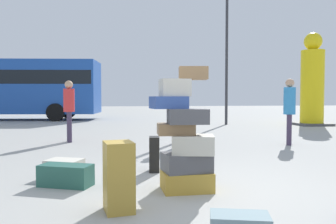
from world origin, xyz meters
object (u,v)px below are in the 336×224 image
Objects in this scene: suitcase_teal_right_side at (66,175)px; person_passerby_in_red at (183,108)px; suitcase_black_white_trunk at (154,154)px; yellow_dummy_statue at (312,84)px; suitcase_tower at (185,140)px; suitcase_tan_foreground_near at (119,177)px; suitcase_cream_left_side at (64,168)px; lamp_post at (227,25)px; person_tourist_with_camera at (69,105)px; person_bearded_onlooker at (289,106)px.

person_passerby_in_red is (2.32, 3.53, 0.82)m from suitcase_teal_right_side.
suitcase_teal_right_side is 0.45× the size of person_passerby_in_red.
yellow_dummy_statue is at bearing 52.39° from suitcase_black_white_trunk.
suitcase_tan_foreground_near is (-0.87, -0.74, -0.29)m from suitcase_tower.
suitcase_tan_foreground_near reaches higher than suitcase_black_white_trunk.
suitcase_cream_left_side is 3.92m from person_passerby_in_red.
lamp_post is at bearing 82.68° from suitcase_teal_right_side.
yellow_dummy_statue reaches higher than person_passerby_in_red.
lamp_post is (3.15, 6.34, 3.44)m from person_passerby_in_red.
person_tourist_with_camera is (-2.22, 5.21, 0.34)m from suitcase_tower.
person_passerby_in_red is (1.00, 2.77, 0.68)m from suitcase_black_white_trunk.
person_bearded_onlooker is 1.05× the size of person_passerby_in_red.
suitcase_cream_left_side is at bearing -35.87° from person_bearded_onlooker.
suitcase_tan_foreground_near is at bearing -41.86° from suitcase_cream_left_side.
yellow_dummy_statue is (9.05, 9.00, 1.63)m from suitcase_teal_right_side.
suitcase_tan_foreground_near is at bearing -18.24° from person_bearded_onlooker.
person_tourist_with_camera is at bearing 113.10° from suitcase_tower.
lamp_post is at bearing 148.79° from person_passerby_in_red.
suitcase_cream_left_side is at bearing -137.32° from yellow_dummy_statue.
suitcase_black_white_trunk is at bearing 63.11° from suitcase_tan_foreground_near.
person_bearded_onlooker reaches higher than person_tourist_with_camera.
suitcase_tower is 4.03m from person_passerby_in_red.
suitcase_black_white_trunk is 0.34× the size of person_bearded_onlooker.
suitcase_cream_left_side is 0.31× the size of person_bearded_onlooker.
suitcase_teal_right_side is at bearing -144.48° from suitcase_black_white_trunk.
suitcase_tower is 2.18× the size of suitcase_tan_foreground_near.
suitcase_tan_foreground_near is 1.05× the size of suitcase_teal_right_side.
suitcase_teal_right_side is 4.30m from person_passerby_in_red.
yellow_dummy_statue is (7.73, 8.24, 1.49)m from suitcase_black_white_trunk.
person_passerby_in_red is 8.72m from yellow_dummy_statue.
suitcase_tan_foreground_near reaches higher than suitcase_cream_left_side.
suitcase_cream_left_side is at bearing -43.97° from person_passerby_in_red.
suitcase_tower reaches higher than suitcase_teal_right_side.
lamp_post is (5.47, 9.86, 4.26)m from suitcase_teal_right_side.
suitcase_tower is 1.18m from suitcase_tan_foreground_near.
person_bearded_onlooker is at bearing -125.33° from yellow_dummy_statue.
suitcase_tower reaches higher than suitcase_tan_foreground_near.
lamp_post is at bearing 118.01° from person_tourist_with_camera.
suitcase_tan_foreground_near is at bearing -36.19° from suitcase_teal_right_side.
suitcase_black_white_trunk is at bearing -24.59° from person_passerby_in_red.
suitcase_black_white_trunk is at bearing 13.81° from person_tourist_with_camera.
suitcase_tan_foreground_near is 0.19× the size of yellow_dummy_statue.
person_passerby_in_red is at bearing 54.95° from person_tourist_with_camera.
person_bearded_onlooker is 6.88m from yellow_dummy_statue.
suitcase_black_white_trunk is at bearing 103.73° from suitcase_tower.
yellow_dummy_statue is at bearing 64.92° from suitcase_cream_left_side.
person_tourist_with_camera is at bearing 119.00° from suitcase_teal_right_side.
person_tourist_with_camera reaches higher than person_passerby_in_red.
suitcase_tower is at bearing -128.29° from yellow_dummy_statue.
suitcase_black_white_trunk is 0.34× the size of person_tourist_with_camera.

